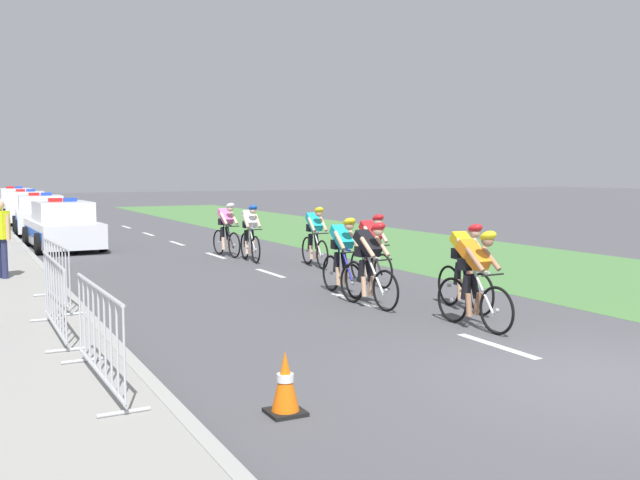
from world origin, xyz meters
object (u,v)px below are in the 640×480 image
at_px(cyclist_second, 466,266).
at_px(crowd_barrier_rear, 57,274).
at_px(cyclist_seventh, 250,232).
at_px(crowd_barrier_front, 99,337).
at_px(cyclist_fourth, 343,255).
at_px(spectator_closest, 0,234).
at_px(police_car_third, 26,209).
at_px(cyclist_eighth, 226,229).
at_px(cyclist_third, 369,263).
at_px(cyclist_lead, 475,278).
at_px(police_car_furthest, 15,203).
at_px(traffic_cone_near, 285,384).
at_px(cyclist_fifth, 371,248).
at_px(crowd_barrier_middle, 54,298).
at_px(police_car_second, 41,216).
at_px(cyclist_sixth, 315,236).
at_px(police_car_nearest, 63,227).

height_order(cyclist_second, crowd_barrier_rear, cyclist_second).
distance_m(cyclist_seventh, crowd_barrier_front, 11.66).
distance_m(cyclist_fourth, spectator_closest, 7.40).
bearing_deg(police_car_third, cyclist_seventh, -77.38).
bearing_deg(cyclist_fourth, police_car_third, 98.84).
bearing_deg(spectator_closest, cyclist_eighth, 23.32).
bearing_deg(cyclist_third, police_car_third, 97.97).
relative_size(cyclist_seventh, cyclist_eighth, 1.00).
xyz_separation_m(cyclist_lead, spectator_closest, (-6.19, 8.09, 0.30)).
xyz_separation_m(police_car_furthest, traffic_cone_near, (-0.12, -36.72, -0.37)).
height_order(cyclist_seventh, police_car_third, police_car_third).
bearing_deg(police_car_furthest, cyclist_fifth, -80.87).
bearing_deg(crowd_barrier_middle, crowd_barrier_rear, 82.33).
relative_size(cyclist_fourth, police_car_second, 0.38).
bearing_deg(cyclist_lead, cyclist_second, 57.22).
distance_m(cyclist_lead, cyclist_eighth, 10.68).
relative_size(cyclist_fourth, police_car_third, 0.38).
xyz_separation_m(cyclist_fourth, cyclist_seventh, (0.34, 5.78, 0.00)).
bearing_deg(cyclist_eighth, police_car_third, 102.97).
bearing_deg(cyclist_fourth, cyclist_lead, -84.43).
bearing_deg(crowd_barrier_middle, police_car_furthest, 86.88).
bearing_deg(cyclist_fourth, cyclist_fifth, 35.12).
distance_m(cyclist_eighth, police_car_second, 11.22).
distance_m(police_car_third, spectator_closest, 19.52).
bearing_deg(crowd_barrier_middle, cyclist_fourth, 16.63).
distance_m(cyclist_sixth, cyclist_eighth, 3.39).
bearing_deg(traffic_cone_near, cyclist_eighth, 72.85).
bearing_deg(cyclist_second, crowd_barrier_middle, 173.97).
bearing_deg(police_car_third, spectator_closest, -96.23).
relative_size(cyclist_third, cyclist_seventh, 1.00).
xyz_separation_m(cyclist_lead, crowd_barrier_middle, (-5.84, 1.92, -0.14)).
bearing_deg(police_car_second, crowd_barrier_middle, -95.25).
distance_m(cyclist_lead, traffic_cone_near, 4.78).
relative_size(cyclist_third, cyclist_eighth, 1.00).
bearing_deg(cyclist_seventh, cyclist_lead, -89.97).
height_order(police_car_third, police_car_furthest, same).
bearing_deg(cyclist_fifth, cyclist_sixth, 85.50).
height_order(cyclist_second, crowd_barrier_front, cyclist_second).
xyz_separation_m(cyclist_third, crowd_barrier_rear, (-4.99, 2.05, -0.14)).
xyz_separation_m(police_car_furthest, crowd_barrier_middle, (-1.77, -32.55, -0.03)).
bearing_deg(cyclist_fifth, crowd_barrier_rear, -179.64).
bearing_deg(cyclist_sixth, spectator_closest, 175.38).
bearing_deg(cyclist_eighth, cyclist_sixth, -68.92).
relative_size(cyclist_fourth, cyclist_sixth, 1.00).
relative_size(police_car_nearest, crowd_barrier_rear, 1.92).
relative_size(cyclist_seventh, crowd_barrier_rear, 0.74).
xyz_separation_m(cyclist_fourth, crowd_barrier_rear, (-5.18, 0.75, -0.14)).
relative_size(cyclist_lead, police_car_furthest, 0.38).
height_order(cyclist_lead, crowd_barrier_middle, cyclist_lead).
xyz_separation_m(cyclist_second, crowd_barrier_middle, (-6.63, 0.70, -0.14)).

